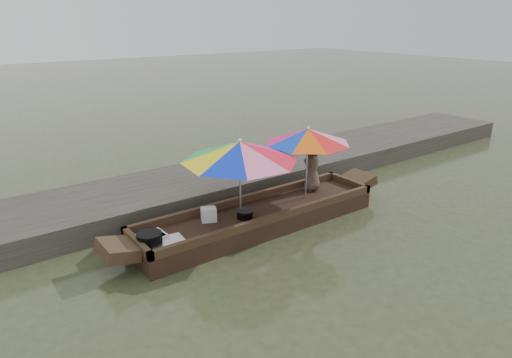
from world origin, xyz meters
TOP-DOWN VIEW (x-y plane):
  - water at (0.00, 0.00)m, footprint 80.00×80.00m
  - dock at (0.00, 2.20)m, footprint 22.00×2.20m
  - boat_hull at (0.00, 0.00)m, footprint 5.17×1.20m
  - cooking_pot at (-2.34, -0.07)m, footprint 0.43×0.43m
  - tray_crayfish at (-2.29, 0.11)m, footprint 0.62×0.44m
  - tray_scallop at (-2.09, -0.20)m, footprint 0.63×0.46m
  - charcoal_grill at (-0.40, -0.09)m, footprint 0.30×0.30m
  - supply_bag at (-1.03, 0.19)m, footprint 0.34×0.31m
  - vendor at (1.64, 0.27)m, footprint 0.62×0.48m
  - umbrella_bow at (-0.44, 0.00)m, footprint 2.76×2.76m
  - umbrella_stern at (1.23, 0.00)m, footprint 2.19×2.19m

SIDE VIEW (x-z plane):
  - water at x=0.00m, z-range 0.00..0.00m
  - boat_hull at x=0.00m, z-range 0.00..0.35m
  - dock at x=0.00m, z-range 0.00..0.50m
  - tray_scallop at x=-2.09m, z-range 0.35..0.41m
  - tray_crayfish at x=-2.29m, z-range 0.35..0.44m
  - charcoal_grill at x=-0.40m, z-range 0.35..0.49m
  - cooking_pot at x=-2.34m, z-range 0.35..0.58m
  - supply_bag at x=-1.03m, z-range 0.35..0.61m
  - vendor at x=1.64m, z-range 0.35..1.46m
  - umbrella_bow at x=-0.44m, z-range 0.35..1.90m
  - umbrella_stern at x=1.23m, z-range 0.35..1.90m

